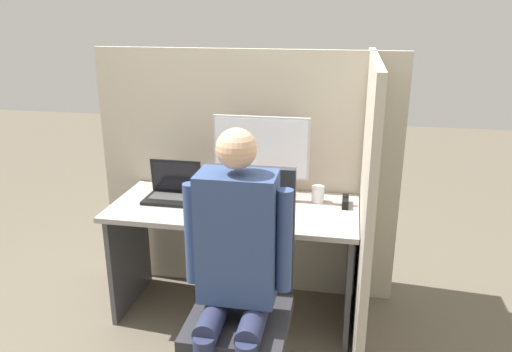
{
  "coord_description": "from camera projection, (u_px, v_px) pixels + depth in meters",
  "views": [
    {
      "loc": [
        0.64,
        -2.34,
        1.84
      ],
      "look_at": [
        0.16,
        0.16,
        0.98
      ],
      "focal_mm": 35.0,
      "sensor_mm": 36.0,
      "label": 1
    }
  ],
  "objects": [
    {
      "name": "carrot_toy",
      "position": [
        261.0,
        222.0,
        2.67
      ],
      "size": [
        0.04,
        0.15,
        0.04
      ],
      "color": "orange",
      "rests_on": "desk"
    },
    {
      "name": "cubicle_panel_back",
      "position": [
        246.0,
        175.0,
        3.25
      ],
      "size": [
        1.95,
        0.04,
        1.61
      ],
      "color": "#B7AD99",
      "rests_on": "ground"
    },
    {
      "name": "person",
      "position": [
        235.0,
        262.0,
        2.16
      ],
      "size": [
        0.48,
        0.4,
        1.38
      ],
      "color": "#282D4C",
      "rests_on": "ground"
    },
    {
      "name": "coffee_mug",
      "position": [
        318.0,
        194.0,
        2.99
      ],
      "size": [
        0.07,
        0.07,
        0.1
      ],
      "color": "white",
      "rests_on": "desk"
    },
    {
      "name": "laptop",
      "position": [
        173.0,
        192.0,
        3.04
      ],
      "size": [
        0.32,
        0.22,
        0.23
      ],
      "color": "black",
      "rests_on": "desk"
    },
    {
      "name": "desk",
      "position": [
        234.0,
        233.0,
        3.0
      ],
      "size": [
        1.45,
        0.66,
        0.73
      ],
      "color": "#9E9993",
      "rests_on": "ground"
    },
    {
      "name": "cubicle_panel_right",
      "position": [
        365.0,
        207.0,
        2.73
      ],
      "size": [
        0.04,
        1.29,
        1.61
      ],
      "color": "#B7AD99",
      "rests_on": "ground"
    },
    {
      "name": "monitor",
      "position": [
        261.0,
        151.0,
        2.97
      ],
      "size": [
        0.58,
        0.21,
        0.43
      ],
      "color": "#B2B2B7",
      "rests_on": "paper_box"
    },
    {
      "name": "office_chair",
      "position": [
        244.0,
        287.0,
        2.38
      ],
      "size": [
        0.52,
        0.56,
        1.13
      ],
      "color": "#2D2D33",
      "rests_on": "ground"
    },
    {
      "name": "ground_plane",
      "position": [
        223.0,
        344.0,
        2.87
      ],
      "size": [
        12.0,
        12.0,
        0.0
      ],
      "primitive_type": "plane",
      "color": "#665B4C"
    },
    {
      "name": "mouse",
      "position": [
        201.0,
        209.0,
        2.85
      ],
      "size": [
        0.06,
        0.06,
        0.04
      ],
      "color": "gray",
      "rests_on": "desk"
    },
    {
      "name": "paper_box",
      "position": [
        261.0,
        192.0,
        3.05
      ],
      "size": [
        0.32,
        0.23,
        0.08
      ],
      "color": "red",
      "rests_on": "desk"
    },
    {
      "name": "stapler",
      "position": [
        345.0,
        202.0,
        2.94
      ],
      "size": [
        0.04,
        0.14,
        0.05
      ],
      "color": "black",
      "rests_on": "desk"
    }
  ]
}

